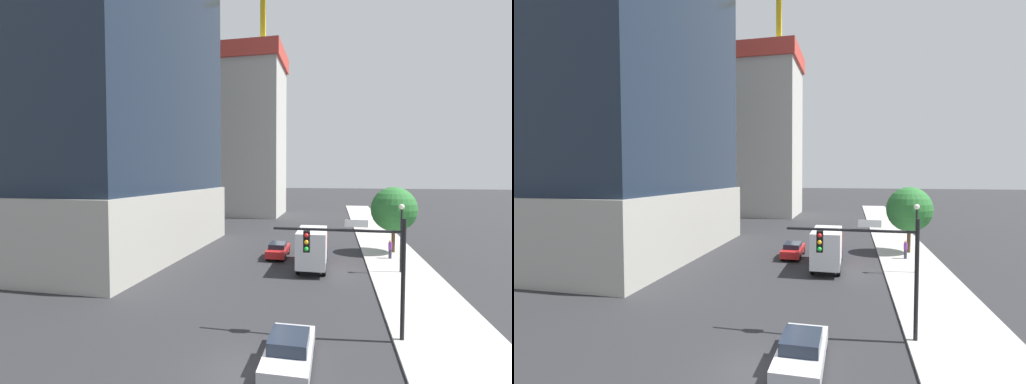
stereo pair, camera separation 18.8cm
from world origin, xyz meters
The scene contains 11 objects.
ground_plane centered at (0.00, 0.00, 0.00)m, with size 400.00×400.00×0.00m, color #28282B.
sidewalk centered at (8.88, 20.00, 0.07)m, with size 5.32×120.00×0.15m, color #B2AFA8.
construction_building centered at (-14.20, 56.69, 17.55)m, with size 22.06×14.32×41.64m.
traffic_light_pole centered at (4.49, 4.05, 4.15)m, with size 6.34×0.48×5.82m.
street_lamp centered at (8.68, 16.79, 3.79)m, with size 0.44×0.44×5.53m.
street_tree centered at (9.27, 24.60, 4.52)m, with size 4.52×4.52×6.64m.
car_silver centered at (1.60, 0.72, 0.70)m, with size 1.90×4.52×1.42m.
car_red centered at (-1.91, 20.51, 0.75)m, with size 1.79×4.77×1.44m.
car_blue centered at (1.60, 24.61, 0.75)m, with size 1.91×4.70×1.49m.
box_truck centered at (1.60, 17.11, 1.91)m, with size 2.35×7.51×3.46m.
pedestrian_purple_shirt centered at (8.57, 21.65, 1.03)m, with size 0.34×0.34×1.73m.
Camera 1 is at (3.38, -14.00, 8.06)m, focal length 25.41 mm.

